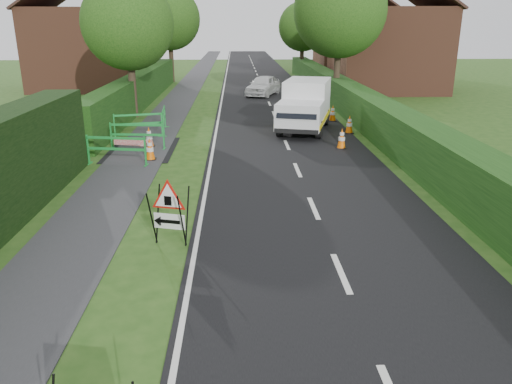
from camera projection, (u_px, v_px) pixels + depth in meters
name	position (u px, v px, depth m)	size (l,w,h in m)	color
ground	(206.00, 305.00, 8.43)	(120.00, 120.00, 0.00)	#234A15
road_surface	(259.00, 80.00, 41.64)	(6.00, 90.00, 0.02)	black
footpath	(193.00, 80.00, 41.43)	(2.00, 90.00, 0.02)	#2D2D30
hedge_west_far	(141.00, 105.00, 29.06)	(1.00, 24.00, 1.80)	#14380F
hedge_east	(361.00, 123.00, 23.81)	(1.20, 50.00, 1.50)	#14380F
house_west	(88.00, 47.00, 35.51)	(7.50, 7.40, 7.88)	brown
house_east_a	(387.00, 48.00, 34.40)	(7.50, 7.40, 7.88)	brown
house_east_b	(355.00, 41.00, 47.69)	(7.50, 7.40, 7.88)	brown
tree_nw	(128.00, 24.00, 23.85)	(4.40, 4.40, 6.70)	#2D2116
tree_ne	(340.00, 11.00, 27.82)	(5.20, 5.20, 7.79)	#2D2116
tree_fw	(169.00, 19.00, 38.88)	(4.80, 4.80, 7.24)	#2D2116
tree_fe	(303.00, 27.00, 43.27)	(4.20, 4.20, 6.33)	#2D2116
triangle_sign	(167.00, 208.00, 10.41)	(1.04, 1.04, 1.24)	black
works_van	(305.00, 104.00, 21.87)	(2.97, 4.97, 2.13)	silver
traffic_cone_0	(342.00, 138.00, 18.80)	(0.38, 0.38, 0.79)	black
traffic_cone_1	(349.00, 124.00, 21.42)	(0.38, 0.38, 0.79)	black
traffic_cone_2	(333.00, 113.00, 24.09)	(0.38, 0.38, 0.79)	black
traffic_cone_3	(150.00, 149.00, 17.21)	(0.38, 0.38, 0.79)	black
traffic_cone_4	(149.00, 137.00, 19.04)	(0.38, 0.38, 0.79)	black
ped_barrier_0	(116.00, 147.00, 16.52)	(2.09, 0.71, 1.00)	#198B32
ped_barrier_1	(137.00, 133.00, 18.65)	(2.08, 0.55, 1.00)	#198B32
ped_barrier_2	(139.00, 122.00, 20.72)	(2.08, 0.82, 1.00)	#198B32
ped_barrier_3	(163.00, 118.00, 21.59)	(0.50, 2.08, 1.00)	#198B32
redwhite_plank	(134.00, 154.00, 18.07)	(1.50, 0.04, 0.25)	red
hatchback_car	(263.00, 85.00, 32.65)	(1.53, 3.80, 1.29)	silver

